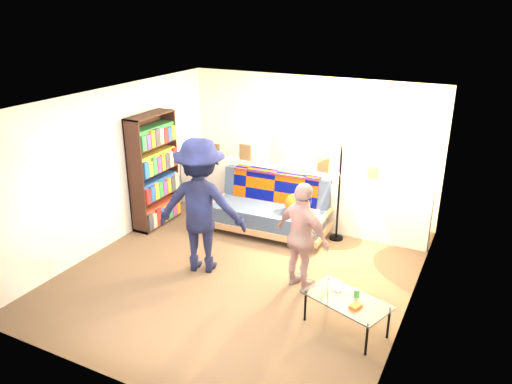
% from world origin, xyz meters
% --- Properties ---
extents(ground, '(5.00, 5.00, 0.00)m').
position_xyz_m(ground, '(0.00, 0.00, 0.00)').
color(ground, brown).
rests_on(ground, ground).
extents(room_shell, '(4.60, 5.05, 2.45)m').
position_xyz_m(room_shell, '(0.00, 0.47, 1.67)').
color(room_shell, silver).
rests_on(room_shell, ground).
extents(half_wall_ledge, '(4.45, 0.15, 1.00)m').
position_xyz_m(half_wall_ledge, '(0.00, 1.80, 0.50)').
color(half_wall_ledge, silver).
rests_on(half_wall_ledge, ground).
extents(ledge_decor, '(2.97, 0.02, 0.45)m').
position_xyz_m(ledge_decor, '(-0.23, 1.78, 1.18)').
color(ledge_decor, brown).
rests_on(ledge_decor, half_wall_ledge).
extents(futon_sofa, '(1.98, 1.02, 0.83)m').
position_xyz_m(futon_sofa, '(-0.21, 1.35, 0.39)').
color(futon_sofa, '#B17E56').
rests_on(futon_sofa, ground).
extents(bookshelf, '(0.31, 0.94, 1.88)m').
position_xyz_m(bookshelf, '(-2.08, 0.77, 0.88)').
color(bookshelf, black).
rests_on(bookshelf, ground).
extents(coffee_table, '(1.08, 0.82, 0.50)m').
position_xyz_m(coffee_table, '(1.69, -0.65, 0.38)').
color(coffee_table, black).
rests_on(coffee_table, ground).
extents(floor_lamp, '(0.37, 0.28, 1.62)m').
position_xyz_m(floor_lamp, '(0.86, 1.58, 1.15)').
color(floor_lamp, black).
rests_on(floor_lamp, ground).
extents(person_left, '(1.38, 1.03, 1.90)m').
position_xyz_m(person_left, '(-0.55, -0.18, 0.95)').
color(person_left, black).
rests_on(person_left, ground).
extents(person_right, '(0.93, 0.64, 1.46)m').
position_xyz_m(person_right, '(0.88, -0.02, 0.73)').
color(person_right, pink).
rests_on(person_right, ground).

